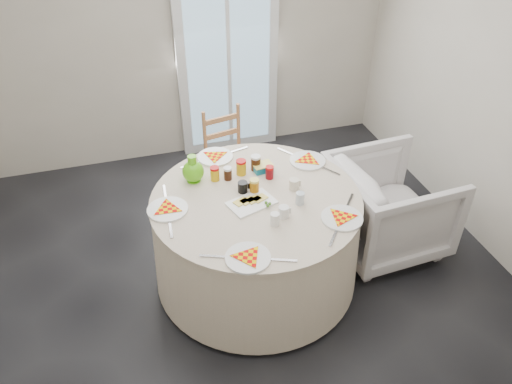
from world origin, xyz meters
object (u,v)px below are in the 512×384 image
object	(u,v)px
armchair	(388,206)
green_pitcher	(193,167)
wooden_chair	(230,154)
table	(256,239)

from	to	relation	value
armchair	green_pitcher	bearing A→B (deg)	76.48
wooden_chair	table	bearing A→B (deg)	-105.78
armchair	green_pitcher	distance (m)	1.57
table	armchair	distance (m)	1.11
table	green_pitcher	size ratio (longest dim) A/B	7.44
wooden_chair	green_pitcher	bearing A→B (deg)	-133.23
wooden_chair	armchair	world-z (taller)	wooden_chair
armchair	wooden_chair	bearing A→B (deg)	43.04
armchair	green_pitcher	size ratio (longest dim) A/B	4.23
green_pitcher	wooden_chair	bearing A→B (deg)	71.89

